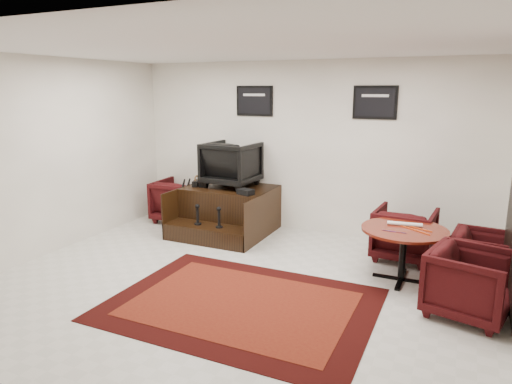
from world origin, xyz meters
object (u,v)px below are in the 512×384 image
Objects in this scene: table_chair_back at (404,231)px; shine_chair at (232,162)px; armchair_side at (180,198)px; table_chair_window at (483,255)px; shine_podium at (228,211)px; table_chair_corner at (470,280)px; meeting_table at (404,235)px.

shine_chair is at bearing -0.67° from table_chair_back.
table_chair_window is at bearing 168.75° from armchair_side.
table_chair_corner is (3.69, -1.54, 0.06)m from shine_podium.
shine_chair is 1.16× the size of table_chair_window.
table_chair_back reaches higher than shine_podium.
table_chair_back is (2.86, -0.10, 0.06)m from shine_podium.
shine_chair reaches higher than table_chair_back.
shine_podium is at bearing 92.71° from shine_chair.
table_chair_window is at bearing 159.66° from table_chair_back.
armchair_side is at bearing 83.79° from table_chair_corner.
armchair_side is 1.16× the size of table_chair_window.
shine_podium is 2.08× the size of table_chair_window.
armchair_side reaches higher than shine_podium.
table_chair_window is at bearing 172.32° from shine_chair.
shine_podium is 3.08m from meeting_table.
meeting_table is 0.81m from table_chair_back.
table_chair_corner is at bearing -22.63° from shine_podium.
table_chair_window is (0.99, -0.45, -0.05)m from table_chair_back.
shine_chair reaches higher than meeting_table.
armchair_side reaches higher than table_chair_back.
table_chair_window is at bearing 5.09° from table_chair_corner.
shine_podium is 1.43× the size of meeting_table.
meeting_table is 1.30× the size of table_chair_corner.
shine_podium is 1.86× the size of table_chair_corner.
shine_chair reaches higher than table_chair_corner.
shine_chair is (-0.00, 0.15, 0.82)m from shine_podium.
table_chair_window reaches higher than meeting_table.
shine_podium reaches higher than meeting_table.
table_chair_back reaches higher than table_chair_corner.
meeting_table is at bearing 100.20° from table_chair_back.
shine_podium is 0.83m from shine_chair.
meeting_table is 0.99m from table_chair_window.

